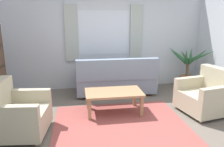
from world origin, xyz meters
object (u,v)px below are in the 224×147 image
object	(u,v)px
armchair_left	(16,114)
armchair_right	(206,95)
couch	(116,79)
coffee_table	(114,94)
potted_plant	(188,69)

from	to	relation	value
armchair_left	armchair_right	world-z (taller)	same
couch	armchair_right	world-z (taller)	couch
armchair_right	coffee_table	world-z (taller)	armchair_right
armchair_right	armchair_left	bearing A→B (deg)	-95.67
armchair_right	coffee_table	xyz separation A→B (m)	(-1.79, 0.27, 0.03)
couch	potted_plant	size ratio (longest dim) A/B	1.64
couch	coffee_table	world-z (taller)	couch
armchair_right	potted_plant	size ratio (longest dim) A/B	0.85
coffee_table	potted_plant	distance (m)	2.51
armchair_left	couch	bearing A→B (deg)	-42.15
armchair_right	coffee_table	bearing A→B (deg)	-109.49
armchair_left	coffee_table	bearing A→B (deg)	-64.08
coffee_table	potted_plant	world-z (taller)	potted_plant
couch	armchair_right	size ratio (longest dim) A/B	1.94
armchair_left	coffee_table	xyz separation A→B (m)	(1.66, 0.59, 0.03)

